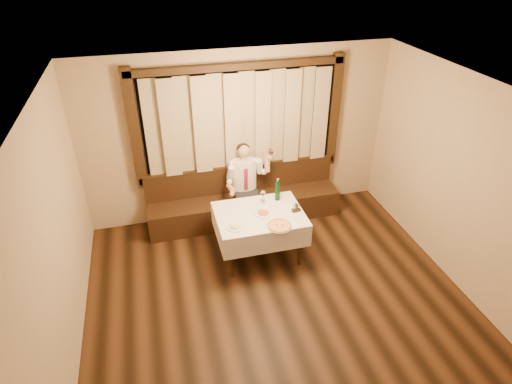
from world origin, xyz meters
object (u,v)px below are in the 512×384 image
object	(u,v)px
pizza	(279,226)
pasta_red	(263,212)
dining_table	(259,219)
pasta_cream	(235,226)
seated_man	(246,179)
green_bottle	(278,191)
cruet_caddy	(296,209)
banquette	(244,202)

from	to	relation	value
pizza	pasta_red	size ratio (longest dim) A/B	1.34
dining_table	pasta_cream	distance (m)	0.50
pizza	seated_man	xyz separation A→B (m)	(-0.16, 1.31, 0.04)
pasta_cream	seated_man	distance (m)	1.26
pasta_cream	green_bottle	xyz separation A→B (m)	(0.78, 0.54, 0.12)
seated_man	pasta_red	bearing A→B (deg)	-88.19
pasta_cream	cruet_caddy	world-z (taller)	cruet_caddy
dining_table	seated_man	bearing A→B (deg)	88.91
pasta_red	pasta_cream	distance (m)	0.52
cruet_caddy	seated_man	world-z (taller)	seated_man
pasta_red	seated_man	xyz separation A→B (m)	(-0.03, 0.96, 0.02)
pasta_red	seated_man	world-z (taller)	seated_man
green_bottle	cruet_caddy	distance (m)	0.43
banquette	pasta_red	bearing A→B (deg)	-87.37
banquette	cruet_caddy	world-z (taller)	banquette
cruet_caddy	seated_man	size ratio (longest dim) A/B	0.10
banquette	pizza	distance (m)	1.49
green_bottle	seated_man	bearing A→B (deg)	118.19
banquette	cruet_caddy	distance (m)	1.32
pizza	seated_man	world-z (taller)	seated_man
banquette	green_bottle	world-z (taller)	green_bottle
dining_table	pizza	bearing A→B (deg)	-64.61
pizza	green_bottle	distance (m)	0.71
seated_man	pasta_cream	bearing A→B (deg)	-110.16
pasta_cream	seated_man	xyz separation A→B (m)	(0.43, 1.18, 0.02)
dining_table	banquette	bearing A→B (deg)	90.00
dining_table	pasta_red	world-z (taller)	pasta_red
green_bottle	cruet_caddy	bearing A→B (deg)	-65.69
pizza	green_bottle	size ratio (longest dim) A/B	0.97
pasta_cream	seated_man	size ratio (longest dim) A/B	0.17
dining_table	pizza	world-z (taller)	pizza
banquette	green_bottle	bearing A→B (deg)	-63.67
pizza	cruet_caddy	xyz separation A→B (m)	(0.35, 0.30, 0.03)
pasta_cream	cruet_caddy	xyz separation A→B (m)	(0.95, 0.17, 0.01)
dining_table	pasta_red	xyz separation A→B (m)	(0.05, -0.02, 0.14)
banquette	pizza	size ratio (longest dim) A/B	9.19
cruet_caddy	green_bottle	bearing A→B (deg)	106.95
pasta_red	pizza	bearing A→B (deg)	-69.58
banquette	seated_man	xyz separation A→B (m)	(0.02, -0.09, 0.50)
pizza	seated_man	bearing A→B (deg)	97.05
pasta_cream	banquette	bearing A→B (deg)	71.87
banquette	pasta_red	distance (m)	1.15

